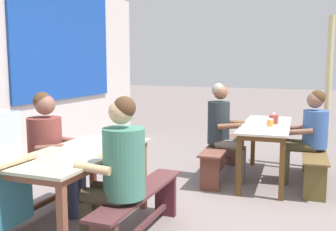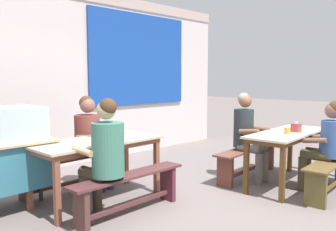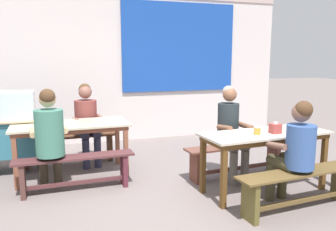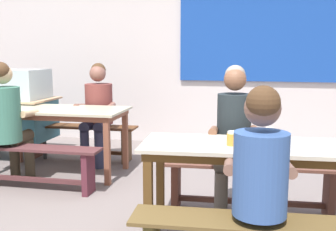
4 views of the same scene
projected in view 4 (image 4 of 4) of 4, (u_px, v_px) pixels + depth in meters
name	position (u px, v px, depth m)	size (l,w,h in m)	color
ground_plane	(115.00, 213.00, 3.60)	(40.00, 40.00, 0.00)	slate
backdrop_wall	(184.00, 39.00, 6.19)	(6.98, 0.23, 3.09)	silver
dining_table_far	(57.00, 115.00, 4.71)	(1.62, 0.79, 0.77)	#BCB596
dining_table_near	(257.00, 156.00, 2.89)	(1.69, 0.73, 0.77)	beige
bench_far_back	(80.00, 137.00, 5.36)	(1.53, 0.35, 0.46)	#56311A
bench_far_front	(31.00, 161.00, 4.17)	(1.50, 0.29, 0.46)	#512B2D
bench_near_back	(251.00, 180.00, 3.55)	(1.59, 0.40, 0.46)	brown
food_cart	(4.00, 107.00, 5.44)	(1.67, 0.78, 1.20)	teal
person_left_back_turned	(7.00, 117.00, 4.22)	(0.48, 0.55, 1.33)	#413829
person_near_front	(259.00, 175.00, 2.36)	(0.44, 0.57, 1.25)	#423E27
person_center_facing	(98.00, 106.00, 5.18)	(0.50, 0.60, 1.29)	#2E314C
person_right_near_table	(234.00, 133.00, 3.44)	(0.42, 0.52, 1.32)	#666059
tissue_box	(269.00, 139.00, 2.77)	(0.12, 0.11, 0.14)	#A33F3C
condiment_jar	(232.00, 138.00, 2.83)	(0.08, 0.08, 0.10)	gold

